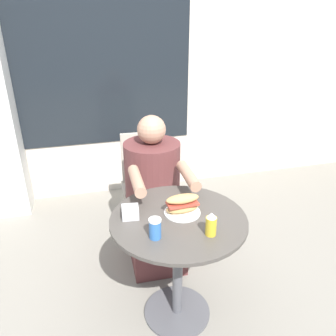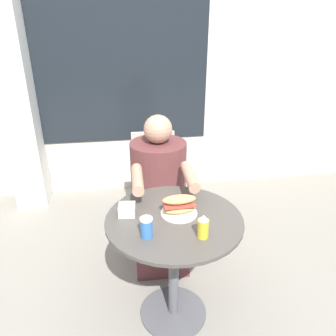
# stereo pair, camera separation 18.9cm
# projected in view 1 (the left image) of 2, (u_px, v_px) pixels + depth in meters

# --- Properties ---
(ground_plane) EXTENTS (8.00, 8.00, 0.00)m
(ground_plane) POSITION_uv_depth(u_px,v_px,m) (177.00, 312.00, 2.08)
(ground_plane) COLOR gray
(storefront_wall) EXTENTS (8.00, 0.09, 2.80)m
(storefront_wall) POSITION_uv_depth(u_px,v_px,m) (124.00, 54.00, 3.07)
(storefront_wall) COLOR beige
(storefront_wall) RESTS_ON ground_plane
(cafe_table) EXTENTS (0.75, 0.75, 0.71)m
(cafe_table) POSITION_uv_depth(u_px,v_px,m) (178.00, 245.00, 1.86)
(cafe_table) COLOR #47423D
(cafe_table) RESTS_ON ground_plane
(diner_chair) EXTENTS (0.39, 0.39, 0.87)m
(diner_chair) POSITION_uv_depth(u_px,v_px,m) (145.00, 176.00, 2.68)
(diner_chair) COLOR #ADA393
(diner_chair) RESTS_ON ground_plane
(seated_diner) EXTENTS (0.41, 0.72, 1.11)m
(seated_diner) POSITION_uv_depth(u_px,v_px,m) (154.00, 203.00, 2.39)
(seated_diner) COLOR brown
(seated_diner) RESTS_ON ground_plane
(sandwich_on_plate) EXTENTS (0.20, 0.20, 0.11)m
(sandwich_on_plate) POSITION_uv_depth(u_px,v_px,m) (182.00, 205.00, 1.80)
(sandwich_on_plate) COLOR white
(sandwich_on_plate) RESTS_ON cafe_table
(drink_cup) EXTENTS (0.06, 0.06, 0.11)m
(drink_cup) POSITION_uv_depth(u_px,v_px,m) (155.00, 228.00, 1.60)
(drink_cup) COLOR #336BB7
(drink_cup) RESTS_ON cafe_table
(napkin_box) EXTENTS (0.10, 0.10, 0.06)m
(napkin_box) POSITION_uv_depth(u_px,v_px,m) (130.00, 212.00, 1.78)
(napkin_box) COLOR silver
(napkin_box) RESTS_ON cafe_table
(condiment_bottle) EXTENTS (0.06, 0.06, 0.13)m
(condiment_bottle) POSITION_uv_depth(u_px,v_px,m) (211.00, 224.00, 1.62)
(condiment_bottle) COLOR gold
(condiment_bottle) RESTS_ON cafe_table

